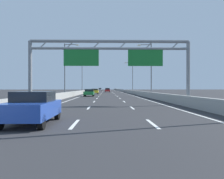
{
  "coord_description": "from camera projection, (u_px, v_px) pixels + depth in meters",
  "views": [
    {
      "loc": [
        -0.34,
        1.19,
        1.68
      ],
      "look_at": [
        1.36,
        74.18,
        1.13
      ],
      "focal_mm": 39.35,
      "sensor_mm": 36.0,
      "label": 1
    }
  ],
  "objects": [
    {
      "name": "lane_dash_left_4",
      "position": [
        97.0,
        98.0,
        38.28
      ],
      "size": [
        0.16,
        3.0,
        0.01
      ],
      "primitive_type": "cube",
      "color": "white",
      "rests_on": "ground_plane"
    },
    {
      "name": "lane_dash_right_17",
      "position": [
        110.0,
        90.0,
        155.32
      ],
      "size": [
        0.16,
        3.0,
        0.01
      ],
      "primitive_type": "cube",
      "color": "white",
      "rests_on": "ground_plane"
    },
    {
      "name": "orange_car",
      "position": [
        107.0,
        89.0,
        133.93
      ],
      "size": [
        1.9,
        4.6,
        1.48
      ],
      "color": "orange",
      "rests_on": "ground_plane"
    },
    {
      "name": "blue_car",
      "position": [
        33.0,
        107.0,
        11.37
      ],
      "size": [
        1.89,
        4.26,
        1.5
      ],
      "color": "#2347AD",
      "rests_on": "ground_plane"
    },
    {
      "name": "lane_dash_right_8",
      "position": [
        113.0,
        93.0,
        74.35
      ],
      "size": [
        0.16,
        3.0,
        0.01
      ],
      "primitive_type": "cube",
      "color": "white",
      "rests_on": "ground_plane"
    },
    {
      "name": "edge_line_left",
      "position": [
        92.0,
        92.0,
        86.68
      ],
      "size": [
        0.16,
        176.0,
        0.01
      ],
      "primitive_type": "cube",
      "color": "white",
      "rests_on": "ground_plane"
    },
    {
      "name": "lane_dash_left_1",
      "position": [
        75.0,
        124.0,
        11.28
      ],
      "size": [
        0.16,
        3.0,
        0.01
      ],
      "primitive_type": "cube",
      "color": "white",
      "rests_on": "ground_plane"
    },
    {
      "name": "lane_dash_left_6",
      "position": [
        100.0,
        95.0,
        56.27
      ],
      "size": [
        0.16,
        3.0,
        0.01
      ],
      "primitive_type": "cube",
      "color": "white",
      "rests_on": "ground_plane"
    },
    {
      "name": "lane_dash_right_4",
      "position": [
        120.0,
        98.0,
        38.36
      ],
      "size": [
        0.16,
        3.0,
        0.01
      ],
      "primitive_type": "cube",
      "color": "white",
      "rests_on": "ground_plane"
    },
    {
      "name": "lane_dash_left_2",
      "position": [
        89.0,
        108.0,
        20.28
      ],
      "size": [
        0.16,
        3.0,
        0.01
      ],
      "primitive_type": "cube",
      "color": "white",
      "rests_on": "ground_plane"
    },
    {
      "name": "lane_dash_right_11",
      "position": [
        111.0,
        92.0,
        101.34
      ],
      "size": [
        0.16,
        3.0,
        0.01
      ],
      "primitive_type": "cube",
      "color": "white",
      "rests_on": "ground_plane"
    },
    {
      "name": "lane_dash_right_15",
      "position": [
        110.0,
        91.0,
        137.33
      ],
      "size": [
        0.16,
        3.0,
        0.01
      ],
      "primitive_type": "cube",
      "color": "white",
      "rests_on": "ground_plane"
    },
    {
      "name": "lane_dash_left_10",
      "position": [
        102.0,
        92.0,
        92.26
      ],
      "size": [
        0.16,
        3.0,
        0.01
      ],
      "primitive_type": "cube",
      "color": "white",
      "rests_on": "ground_plane"
    },
    {
      "name": "lane_dash_right_7",
      "position": [
        114.0,
        94.0,
        65.35
      ],
      "size": [
        0.16,
        3.0,
        0.01
      ],
      "primitive_type": "cube",
      "color": "white",
      "rests_on": "ground_plane"
    },
    {
      "name": "lane_dash_left_7",
      "position": [
        101.0,
        94.0,
        65.27
      ],
      "size": [
        0.16,
        3.0,
        0.01
      ],
      "primitive_type": "cube",
      "color": "white",
      "rests_on": "ground_plane"
    },
    {
      "name": "lane_dash_right_13",
      "position": [
        111.0,
        91.0,
        119.34
      ],
      "size": [
        0.16,
        3.0,
        0.01
      ],
      "primitive_type": "cube",
      "color": "white",
      "rests_on": "ground_plane"
    },
    {
      "name": "lane_dash_right_10",
      "position": [
        112.0,
        92.0,
        92.34
      ],
      "size": [
        0.16,
        3.0,
        0.01
      ],
      "primitive_type": "cube",
      "color": "white",
      "rests_on": "ground_plane"
    },
    {
      "name": "yellow_car",
      "position": [
        95.0,
        91.0,
        65.68
      ],
      "size": [
        1.88,
        4.59,
        1.41
      ],
      "color": "yellow",
      "rests_on": "ground_plane"
    },
    {
      "name": "lane_dash_right_1",
      "position": [
        152.0,
        124.0,
        11.37
      ],
      "size": [
        0.16,
        3.0,
        0.01
      ],
      "primitive_type": "cube",
      "color": "white",
      "rests_on": "ground_plane"
    },
    {
      "name": "green_car",
      "position": [
        89.0,
        93.0,
        47.72
      ],
      "size": [
        1.88,
        4.27,
        1.41
      ],
      "color": "#1E7A38",
      "rests_on": "ground_plane"
    },
    {
      "name": "lane_dash_left_17",
      "position": [
        104.0,
        90.0,
        155.24
      ],
      "size": [
        0.16,
        3.0,
        0.01
      ],
      "primitive_type": "cube",
      "color": "white",
      "rests_on": "ground_plane"
    },
    {
      "name": "lane_dash_left_14",
      "position": [
        104.0,
        91.0,
        128.25
      ],
      "size": [
        0.16,
        3.0,
        0.01
      ],
      "primitive_type": "cube",
      "color": "white",
      "rests_on": "ground_plane"
    },
    {
      "name": "barrier_left",
      "position": [
        92.0,
        90.0,
        108.63
      ],
      "size": [
        0.45,
        220.0,
        0.95
      ],
      "color": "#9E9E99",
      "rests_on": "ground_plane"
    },
    {
      "name": "lane_dash_right_16",
      "position": [
        110.0,
        90.0,
        146.33
      ],
      "size": [
        0.16,
        3.0,
        0.01
      ],
      "primitive_type": "cube",
      "color": "white",
      "rests_on": "ground_plane"
    },
    {
      "name": "red_car",
      "position": [
        107.0,
        90.0,
        91.54
      ],
      "size": [
        1.86,
        4.68,
        1.51
      ],
      "color": "red",
      "rests_on": "ground_plane"
    },
    {
      "name": "streetlamp_right_far",
      "position": [
        132.0,
        76.0,
        74.89
      ],
      "size": [
        2.58,
        0.28,
        9.5
      ],
      "color": "slate",
      "rests_on": "ground_plane"
    },
    {
      "name": "streetlamp_left_far",
      "position": [
        83.0,
        75.0,
        74.54
      ],
      "size": [
        2.58,
        0.28,
        9.5
      ],
      "color": "slate",
      "rests_on": "ground_plane"
    },
    {
      "name": "lane_dash_right_12",
      "position": [
        111.0,
        91.0,
        110.34
      ],
      "size": [
        0.16,
        3.0,
        0.01
      ],
      "primitive_type": "cube",
      "color": "white",
      "rests_on": "ground_plane"
    },
    {
      "name": "lane_dash_left_16",
      "position": [
        104.0,
        90.0,
        146.24
      ],
      "size": [
        0.16,
        3.0,
        0.01
      ],
      "primitive_type": "cube",
      "color": "white",
      "rests_on": "ground_plane"
    },
    {
      "name": "lane_dash_right_2",
      "position": [
        132.0,
        108.0,
        20.36
      ],
      "size": [
        0.16,
        3.0,
        0.01
      ],
      "primitive_type": "cube",
      "color": "white",
      "rests_on": "ground_plane"
    },
    {
      "name": "edge_line_right",
      "position": [
        122.0,
        92.0,
        86.93
      ],
      "size": [
        0.16,
        176.0,
        0.01
      ],
      "primitive_type": "cube",
      "color": "white",
      "rests_on": "ground_plane"
    },
    {
      "name": "lane_dash_right_3",
      "position": [
        124.0,
        102.0,
        29.36
      ],
      "size": [
        0.16,
        3.0,
        0.01
      ],
      "primitive_type": "cube",
      "color": "white",
      "rests_on": "ground_plane"
    },
    {
      "name": "lane_dash_left_5",
      "position": [
        99.0,
        96.0,
        47.27
      ],
      "size": [
        0.16,
        3.0,
        0.01
      ],
      "primitive_type": "cube",
      "color": "white",
      "rests_on": "ground_plane"
    },
    {
      "name": "silver_car",
      "position": [
        100.0,
        89.0,
        131.56
      ],
      "size": [
        1.7,
        4.34,
        1.52
      ],
      "color": "#A8ADB2",
      "rests_on": "ground_plane"
    },
    {
      "name": "lane_dash_left_11",
      "position": [
        103.0,
        92.0,
        101.26
      ],
      "size": [
        0.16,
        3.0,
        0.01
      ],
      "primitive_type": "cube",
      "color": "white",
      "rests_on": "ground_plane"
    },
    {
      "name": "lane_dash_left_3",
      "position": [
        94.0,
        102.0,
        29.28
      ],
      "size": [
        0.16,
        3.0,
        0.01
      ],
      "primitive_type": "cube",
      "color": "white",
      "rests_on": "ground_plane"
    },
    {
      "name": "lane_dash_left_13",
      "position": [
        103.0,
        91.0,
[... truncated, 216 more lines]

